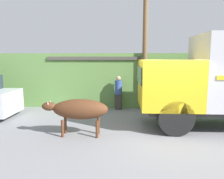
# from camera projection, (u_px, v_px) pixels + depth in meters

# --- Properties ---
(ground_plane) EXTENTS (60.00, 60.00, 0.00)m
(ground_plane) POSITION_uv_depth(u_px,v_px,m) (165.00, 134.00, 7.41)
(ground_plane) COLOR gray
(hillside_embankment) EXTENTS (32.00, 6.40, 2.78)m
(hillside_embankment) POSITION_uv_depth(u_px,v_px,m) (146.00, 76.00, 14.09)
(hillside_embankment) COLOR #608C47
(hillside_embankment) RESTS_ON ground_plane
(building_backdrop) EXTENTS (4.62, 2.70, 2.61)m
(building_backdrop) POSITION_uv_depth(u_px,v_px,m) (96.00, 80.00, 12.34)
(building_backdrop) COLOR #B2BCAD
(building_backdrop) RESTS_ON ground_plane
(brown_cow) EXTENTS (2.19, 0.67, 1.23)m
(brown_cow) POSITION_uv_depth(u_px,v_px,m) (79.00, 109.00, 7.13)
(brown_cow) COLOR #512D19
(brown_cow) RESTS_ON ground_plane
(pedestrian_on_hill) EXTENTS (0.43, 0.43, 1.67)m
(pedestrian_on_hill) POSITION_uv_depth(u_px,v_px,m) (118.00, 91.00, 10.76)
(pedestrian_on_hill) COLOR #38332D
(pedestrian_on_hill) RESTS_ON ground_plane
(utility_pole) EXTENTS (0.90, 0.24, 6.69)m
(utility_pole) POSITION_uv_depth(u_px,v_px,m) (145.00, 39.00, 10.49)
(utility_pole) COLOR brown
(utility_pole) RESTS_ON ground_plane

